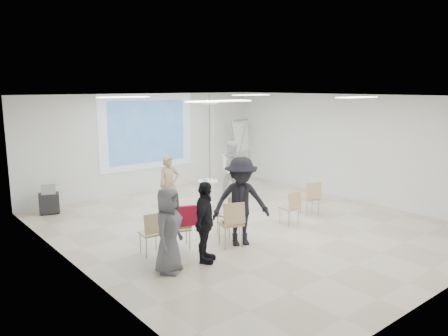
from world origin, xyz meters
TOP-DOWN VIEW (x-y plane):
  - floor at (0.00, 0.00)m, footprint 8.00×9.00m
  - ceiling at (0.00, 0.00)m, footprint 8.00×9.00m
  - wall_back at (0.00, 4.55)m, footprint 8.00×0.10m
  - wall_left at (-4.05, 0.00)m, footprint 0.10×9.00m
  - wall_right at (4.05, 0.00)m, footprint 0.10×9.00m
  - projection_halo at (0.00, 4.49)m, footprint 3.20×0.01m
  - projection_image at (0.00, 4.47)m, footprint 2.60×0.01m
  - pedestal_table at (0.42, 2.01)m, footprint 0.74×0.74m
  - player_left at (-0.88, 1.92)m, footprint 0.67×0.50m
  - player_right at (1.40, 2.09)m, footprint 1.13×1.07m
  - controller_left at (-0.70, 2.17)m, footprint 0.06×0.14m
  - controller_right at (1.22, 2.34)m, footprint 0.10×0.13m
  - chair_far_left at (-2.65, -0.26)m, footprint 0.46×0.49m
  - chair_left_mid at (-2.03, -0.32)m, footprint 0.50×0.52m
  - chair_left_inner at (-1.18, -0.89)m, footprint 0.58×0.60m
  - chair_center at (-0.73, -0.33)m, footprint 0.49×0.51m
  - chair_right_inner at (0.83, -0.68)m, footprint 0.41×0.43m
  - chair_right_far at (1.78, -0.49)m, footprint 0.54×0.56m
  - red_jacket at (-2.01, -0.47)m, footprint 0.42×0.24m
  - laptop at (-1.15, -0.79)m, footprint 0.41×0.36m
  - audience_left at (-2.06, -1.14)m, footprint 1.17×1.12m
  - audience_mid at (-0.94, -0.89)m, footprint 1.53×1.27m
  - audience_outer at (-2.81, -1.09)m, footprint 0.99×0.92m
  - flipchart_easel at (3.21, 3.77)m, footprint 0.91×0.70m
  - av_cart at (-3.24, 3.92)m, footprint 0.59×0.52m
  - ceiling_projector at (0.10, 1.49)m, footprint 0.30×0.25m
  - fluor_panel_nw at (-2.00, 2.00)m, footprint 1.20×0.30m
  - fluor_panel_ne at (2.00, 2.00)m, footprint 1.20×0.30m
  - fluor_panel_sw at (-2.00, -1.50)m, footprint 1.20×0.30m
  - fluor_panel_se at (2.00, -1.50)m, footprint 1.20×0.30m

SIDE VIEW (x-z plane):
  - floor at x=0.00m, z-range -0.10..0.00m
  - av_cart at x=-3.24m, z-range -0.03..0.70m
  - pedestal_table at x=0.42m, z-range 0.04..0.73m
  - chair_right_inner at x=0.83m, z-range 0.07..0.88m
  - chair_left_mid at x=-2.03m, z-range 0.07..0.89m
  - chair_far_left at x=-2.65m, z-range 0.08..0.94m
  - laptop at x=-1.15m, z-range 0.50..0.53m
  - chair_right_far at x=1.78m, z-range 0.08..0.96m
  - chair_center at x=-0.73m, z-range 0.08..0.98m
  - chair_left_inner at x=-1.18m, z-range 0.09..1.04m
  - red_jacket at x=-2.01m, z-range 0.52..0.92m
  - audience_outer at x=-2.81m, z-range 0.00..1.70m
  - player_left at x=-0.88m, z-range 0.00..1.71m
  - audience_left at x=-2.06m, z-range 0.00..1.75m
  - player_right at x=1.40m, z-range 0.00..1.85m
  - audience_mid at x=-0.94m, z-range 0.00..2.07m
  - controller_left at x=-0.70m, z-range 1.10..1.15m
  - controller_right at x=1.22m, z-range 1.23..1.27m
  - wall_back at x=0.00m, z-range 0.00..3.00m
  - wall_left at x=-4.05m, z-range 0.00..3.00m
  - wall_right at x=4.05m, z-range 0.00..3.00m
  - flipchart_easel at x=3.21m, z-range 0.50..2.63m
  - projection_halo at x=0.00m, z-range 0.70..3.00m
  - projection_image at x=0.00m, z-range 0.90..2.80m
  - ceiling_projector at x=0.10m, z-range 1.19..4.19m
  - fluor_panel_nw at x=-2.00m, z-range 2.96..2.98m
  - fluor_panel_ne at x=2.00m, z-range 2.96..2.98m
  - fluor_panel_sw at x=-2.00m, z-range 2.96..2.98m
  - fluor_panel_se at x=2.00m, z-range 2.96..2.98m
  - ceiling at x=0.00m, z-range 3.00..3.10m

